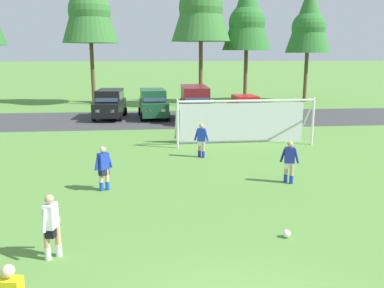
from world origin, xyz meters
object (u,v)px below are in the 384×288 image
player_defender_far (104,169)px  parked_car_slot_left (153,103)px  player_midfield_center (51,227)px  player_striker_near (201,140)px  parked_car_slot_center_left (195,103)px  soccer_ball (287,234)px  parked_car_slot_center (246,107)px  soccer_goal (243,120)px  parked_car_slot_far_left (110,104)px  player_winger_left (289,162)px

player_defender_far → parked_car_slot_left: 16.85m
player_midfield_center → parked_car_slot_left: parked_car_slot_left is taller
player_striker_near → parked_car_slot_center_left: 10.57m
soccer_ball → parked_car_slot_center: parked_car_slot_center is taller
player_striker_near → soccer_goal: bearing=47.2°
player_defender_far → parked_car_slot_center_left: (4.92, 14.95, 0.52)m
player_midfield_center → soccer_goal: bearing=58.7°
parked_car_slot_far_left → player_winger_left: bearing=-63.5°
player_winger_left → parked_car_slot_far_left: bearing=116.5°
player_winger_left → parked_car_slot_left: 17.32m
player_midfield_center → parked_car_slot_center: (9.58, 20.86, 0.05)m
parked_car_slot_far_left → parked_car_slot_center_left: size_ratio=0.97×
soccer_ball → player_midfield_center: player_midfield_center is taller
soccer_ball → soccer_goal: soccer_goal is taller
player_midfield_center → player_winger_left: bearing=34.0°
player_defender_far → parked_car_slot_center: 18.17m
player_defender_far → parked_car_slot_far_left: 16.96m
player_striker_near → player_winger_left: (2.87, -4.24, 0.00)m
soccer_goal → soccer_ball: bearing=-96.7°
soccer_ball → player_defender_far: size_ratio=0.13×
parked_car_slot_left → parked_car_slot_center_left: parked_car_slot_center_left is taller
soccer_goal → player_striker_near: 3.92m
parked_car_slot_left → parked_car_slot_center_left: size_ratio=0.98×
parked_car_slot_left → parked_car_slot_center: size_ratio=1.10×
soccer_ball → parked_car_slot_left: (-3.44, 21.21, 1.00)m
player_striker_near → parked_car_slot_far_left: parked_car_slot_far_left is taller
soccer_ball → player_winger_left: 4.98m
player_defender_far → player_striker_near: bearing=47.1°
player_winger_left → parked_car_slot_left: size_ratio=0.35×
soccer_ball → player_midfield_center: size_ratio=0.13×
player_striker_near → parked_car_slot_left: size_ratio=0.35×
player_winger_left → parked_car_slot_center_left: parked_car_slot_center_left is taller
soccer_goal → player_defender_far: bearing=-132.8°
player_winger_left → parked_car_slot_far_left: size_ratio=0.35×
soccer_ball → player_defender_far: player_defender_far is taller
soccer_ball → player_striker_near: bearing=98.1°
soccer_ball → player_defender_far: 7.02m
soccer_goal → parked_car_slot_center_left: 7.88m
player_striker_near → parked_car_slot_center_left: (0.81, 10.52, 0.52)m
player_defender_far → parked_car_slot_far_left: bearing=94.5°
parked_car_slot_far_left → parked_car_slot_center: (10.22, -1.04, -0.24)m
player_midfield_center → parked_car_slot_left: (2.62, 21.74, 0.29)m
player_midfield_center → parked_car_slot_left: bearing=83.1°
soccer_ball → player_winger_left: (1.62, 4.65, 0.71)m
player_midfield_center → parked_car_slot_far_left: (-0.64, 21.90, 0.29)m
parked_car_slot_far_left → parked_car_slot_left: (3.26, -0.16, 0.00)m
parked_car_slot_far_left → parked_car_slot_center_left: (6.26, -1.95, 0.23)m
player_midfield_center → parked_car_slot_center_left: size_ratio=0.34×
parked_car_slot_center_left → parked_car_slot_center: bearing=12.9°
player_winger_left → parked_car_slot_center: 15.79m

